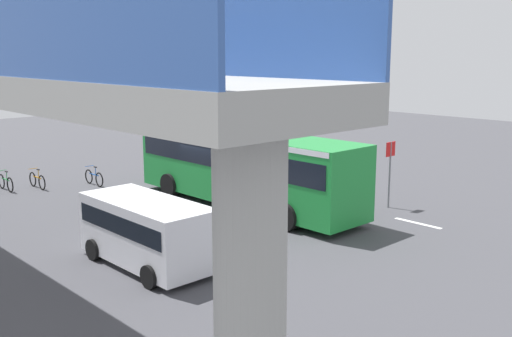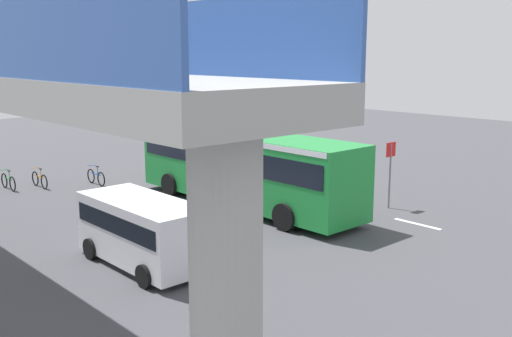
{
  "view_description": "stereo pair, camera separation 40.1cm",
  "coord_description": "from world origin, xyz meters",
  "px_view_note": "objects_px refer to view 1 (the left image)",
  "views": [
    {
      "loc": [
        -19.61,
        16.1,
        6.43
      ],
      "look_at": [
        -1.73,
        -0.82,
        1.6
      ],
      "focal_mm": 41.53,
      "sensor_mm": 36.0,
      "label": 1
    },
    {
      "loc": [
        -19.88,
        15.8,
        6.43
      ],
      "look_at": [
        -1.73,
        -0.82,
        1.6
      ],
      "focal_mm": 41.53,
      "sensor_mm": 36.0,
      "label": 2
    }
  ],
  "objects_px": {
    "bicycle_blue": "(94,178)",
    "bicycle_orange": "(37,181)",
    "parked_van": "(147,228)",
    "traffic_sign": "(390,164)",
    "city_bus": "(244,163)",
    "bicycle_green": "(6,183)"
  },
  "relations": [
    {
      "from": "city_bus",
      "to": "traffic_sign",
      "type": "xyz_separation_m",
      "value": [
        -4.37,
        -4.25,
        0.01
      ]
    },
    {
      "from": "city_bus",
      "to": "bicycle_blue",
      "type": "relative_size",
      "value": 6.52
    },
    {
      "from": "city_bus",
      "to": "traffic_sign",
      "type": "bearing_deg",
      "value": -135.78
    },
    {
      "from": "city_bus",
      "to": "bicycle_blue",
      "type": "bearing_deg",
      "value": 18.32
    },
    {
      "from": "city_bus",
      "to": "parked_van",
      "type": "relative_size",
      "value": 2.4
    },
    {
      "from": "city_bus",
      "to": "parked_van",
      "type": "distance_m",
      "value": 7.74
    },
    {
      "from": "parked_van",
      "to": "bicycle_orange",
      "type": "xyz_separation_m",
      "value": [
        12.62,
        -1.99,
        -0.81
      ]
    },
    {
      "from": "bicycle_green",
      "to": "city_bus",
      "type": "bearing_deg",
      "value": -147.66
    },
    {
      "from": "parked_van",
      "to": "bicycle_orange",
      "type": "relative_size",
      "value": 2.71
    },
    {
      "from": "parked_van",
      "to": "bicycle_green",
      "type": "height_order",
      "value": "parked_van"
    },
    {
      "from": "city_bus",
      "to": "parked_van",
      "type": "xyz_separation_m",
      "value": [
        -3.27,
        6.98,
        -0.7
      ]
    },
    {
      "from": "bicycle_blue",
      "to": "bicycle_orange",
      "type": "relative_size",
      "value": 1.0
    },
    {
      "from": "traffic_sign",
      "to": "bicycle_green",
      "type": "bearing_deg",
      "value": 36.4
    },
    {
      "from": "parked_van",
      "to": "bicycle_blue",
      "type": "bearing_deg",
      "value": -20.79
    },
    {
      "from": "bicycle_green",
      "to": "bicycle_orange",
      "type": "xyz_separation_m",
      "value": [
        -0.56,
        -1.29,
        0.0
      ]
    },
    {
      "from": "parked_van",
      "to": "traffic_sign",
      "type": "xyz_separation_m",
      "value": [
        -1.1,
        -11.23,
        0.71
      ]
    },
    {
      "from": "bicycle_orange",
      "to": "traffic_sign",
      "type": "distance_m",
      "value": 16.61
    },
    {
      "from": "traffic_sign",
      "to": "bicycle_blue",
      "type": "bearing_deg",
      "value": 29.09
    },
    {
      "from": "city_bus",
      "to": "bicycle_blue",
      "type": "xyz_separation_m",
      "value": [
        8.07,
        2.67,
        -1.51
      ]
    },
    {
      "from": "parked_van",
      "to": "bicycle_green",
      "type": "bearing_deg",
      "value": -3.05
    },
    {
      "from": "city_bus",
      "to": "traffic_sign",
      "type": "relative_size",
      "value": 4.12
    },
    {
      "from": "bicycle_orange",
      "to": "parked_van",
      "type": "bearing_deg",
      "value": 171.02
    }
  ]
}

